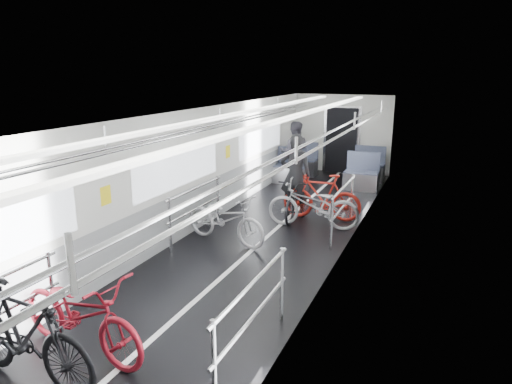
# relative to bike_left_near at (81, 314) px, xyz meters

# --- Properties ---
(car_shell) EXTENTS (3.02, 14.01, 2.41)m
(car_shell) POSITION_rel_bike_left_near_xyz_m (0.55, 5.37, 0.63)
(car_shell) COLOR black
(car_shell) RESTS_ON ground
(bike_left_near) EXTENTS (1.95, 0.90, 0.99)m
(bike_left_near) POSITION_rel_bike_left_near_xyz_m (0.00, 0.00, 0.00)
(bike_left_near) COLOR maroon
(bike_left_near) RESTS_ON floor
(bike_left_mid) EXTENTS (1.88, 0.63, 1.11)m
(bike_left_mid) POSITION_rel_bike_left_near_xyz_m (-0.14, -0.60, 0.06)
(bike_left_mid) COLOR black
(bike_left_mid) RESTS_ON floor
(bike_left_far) EXTENTS (1.83, 0.97, 0.92)m
(bike_left_far) POSITION_rel_bike_left_near_xyz_m (-0.06, 3.72, -0.03)
(bike_left_far) COLOR #ADACB1
(bike_left_far) RESTS_ON floor
(bike_right_mid) EXTENTS (1.91, 0.87, 0.97)m
(bike_right_mid) POSITION_rel_bike_left_near_xyz_m (1.20, 5.12, -0.01)
(bike_right_mid) COLOR #A9AAAE
(bike_right_mid) RESTS_ON floor
(bike_right_far) EXTENTS (1.70, 0.58, 1.01)m
(bike_right_far) POSITION_rel_bike_left_near_xyz_m (1.23, 5.72, 0.01)
(bike_right_far) COLOR #B11E15
(bike_right_far) RESTS_ON floor
(bike_aisle) EXTENTS (0.67, 1.73, 0.89)m
(bike_aisle) POSITION_rel_bike_left_near_xyz_m (0.71, 5.66, -0.05)
(bike_aisle) COLOR black
(bike_aisle) RESTS_ON floor
(person_standing) EXTENTS (0.73, 0.54, 1.81)m
(person_standing) POSITION_rel_bike_left_near_xyz_m (0.61, 5.76, 0.41)
(person_standing) COLOR black
(person_standing) RESTS_ON floor
(person_seated) EXTENTS (1.01, 0.88, 1.75)m
(person_seated) POSITION_rel_bike_left_near_xyz_m (-0.36, 8.66, 0.38)
(person_seated) COLOR #2F2D35
(person_seated) RESTS_ON floor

